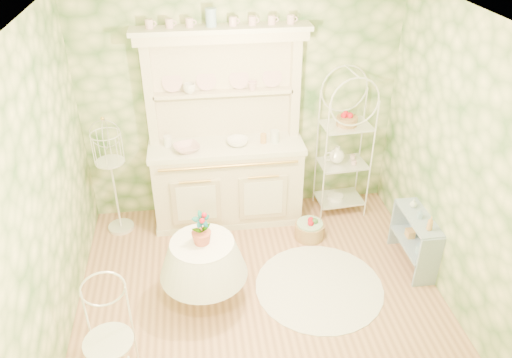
{
  "coord_description": "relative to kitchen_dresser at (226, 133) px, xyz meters",
  "views": [
    {
      "loc": [
        -0.54,
        -3.48,
        3.6
      ],
      "look_at": [
        0.0,
        0.5,
        1.15
      ],
      "focal_mm": 35.0,
      "sensor_mm": 36.0,
      "label": 1
    }
  ],
  "objects": [
    {
      "name": "floor",
      "position": [
        0.2,
        -1.52,
        -1.15
      ],
      "size": [
        3.6,
        3.6,
        0.0
      ],
      "primitive_type": "plane",
      "color": "tan",
      "rests_on": "ground"
    },
    {
      "name": "ceiling",
      "position": [
        0.2,
        -1.52,
        1.56
      ],
      "size": [
        3.6,
        3.6,
        0.0
      ],
      "primitive_type": "plane",
      "color": "white",
      "rests_on": "floor"
    },
    {
      "name": "wall_left",
      "position": [
        -1.6,
        -1.52,
        0.21
      ],
      "size": [
        3.6,
        3.6,
        0.0
      ],
      "primitive_type": "plane",
      "color": "beige",
      "rests_on": "floor"
    },
    {
      "name": "wall_right",
      "position": [
        2.0,
        -1.52,
        0.21
      ],
      "size": [
        3.6,
        3.6,
        0.0
      ],
      "primitive_type": "plane",
      "color": "beige",
      "rests_on": "floor"
    },
    {
      "name": "wall_back",
      "position": [
        0.2,
        0.28,
        0.21
      ],
      "size": [
        3.6,
        3.6,
        0.0
      ],
      "primitive_type": "plane",
      "color": "beige",
      "rests_on": "floor"
    },
    {
      "name": "kitchen_dresser",
      "position": [
        0.0,
        0.0,
        0.0
      ],
      "size": [
        1.87,
        0.61,
        2.29
      ],
      "primitive_type": "cube",
      "color": "beige",
      "rests_on": "floor"
    },
    {
      "name": "bakers_rack",
      "position": [
        1.39,
        0.01,
        -0.26
      ],
      "size": [
        0.58,
        0.43,
        1.77
      ],
      "primitive_type": "cube",
      "rotation": [
        0.0,
        0.0,
        0.07
      ],
      "color": "white",
      "rests_on": "floor"
    },
    {
      "name": "side_shelf",
      "position": [
        1.88,
        -1.11,
        -0.83
      ],
      "size": [
        0.36,
        0.77,
        0.63
      ],
      "primitive_type": "cube",
      "rotation": [
        0.0,
        0.0,
        -0.12
      ],
      "color": "#91A9BC",
      "rests_on": "floor"
    },
    {
      "name": "round_table",
      "position": [
        -0.35,
        -1.36,
        -0.83
      ],
      "size": [
        0.65,
        0.65,
        0.63
      ],
      "primitive_type": "cylinder",
      "rotation": [
        0.0,
        0.0,
        0.14
      ],
      "color": "white",
      "rests_on": "floor"
    },
    {
      "name": "cafe_chair",
      "position": [
        -1.14,
        -2.18,
        -0.7
      ],
      "size": [
        0.47,
        0.47,
        0.88
      ],
      "primitive_type": "cube",
      "rotation": [
        0.0,
        0.0,
        0.2
      ],
      "color": "white",
      "rests_on": "floor"
    },
    {
      "name": "birdcage_stand",
      "position": [
        -1.29,
        -0.05,
        -0.45
      ],
      "size": [
        0.33,
        0.33,
        1.39
      ],
      "primitive_type": "cube",
      "rotation": [
        0.0,
        0.0,
        -0.0
      ],
      "color": "white",
      "rests_on": "floor"
    },
    {
      "name": "floor_basket",
      "position": [
        0.89,
        -0.52,
        -1.02
      ],
      "size": [
        0.46,
        0.46,
        0.24
      ],
      "primitive_type": "cylinder",
      "rotation": [
        0.0,
        0.0,
        -0.28
      ],
      "color": "tan",
      "rests_on": "floor"
    },
    {
      "name": "lace_rug",
      "position": [
        0.81,
        -1.34,
        -1.14
      ],
      "size": [
        1.53,
        1.53,
        0.01
      ],
      "primitive_type": "cylinder",
      "rotation": [
        0.0,
        0.0,
        -0.19
      ],
      "color": "white",
      "rests_on": "floor"
    },
    {
      "name": "bowl_floral",
      "position": [
        -0.44,
        -0.1,
        -0.13
      ],
      "size": [
        0.35,
        0.35,
        0.07
      ],
      "primitive_type": "imported",
      "rotation": [
        0.0,
        0.0,
        0.29
      ],
      "color": "white",
      "rests_on": "kitchen_dresser"
    },
    {
      "name": "bowl_white",
      "position": [
        0.13,
        -0.03,
        -0.13
      ],
      "size": [
        0.26,
        0.26,
        0.08
      ],
      "primitive_type": "imported",
      "rotation": [
        0.0,
        0.0,
        -0.07
      ],
      "color": "white",
      "rests_on": "kitchen_dresser"
    },
    {
      "name": "cup_left",
      "position": [
        -0.37,
        0.16,
        0.47
      ],
      "size": [
        0.15,
        0.15,
        0.11
      ],
      "primitive_type": "imported",
      "rotation": [
        0.0,
        0.0,
        -0.12
      ],
      "color": "white",
      "rests_on": "kitchen_dresser"
    },
    {
      "name": "cup_right",
      "position": [
        0.32,
        0.16,
        0.47
      ],
      "size": [
        0.12,
        0.12,
        0.1
      ],
      "primitive_type": "imported",
      "rotation": [
        0.0,
        0.0,
        0.22
      ],
      "color": "white",
      "rests_on": "kitchen_dresser"
    },
    {
      "name": "potted_geranium",
      "position": [
        -0.34,
        -1.36,
        -0.3
      ],
      "size": [
        0.2,
        0.17,
        0.32
      ],
      "primitive_type": "imported",
      "rotation": [
        0.0,
        0.0,
        0.38
      ],
      "color": "#3F7238",
      "rests_on": "round_table"
    },
    {
      "name": "bottle_amber",
      "position": [
        1.88,
        -1.33,
        -0.46
      ],
      "size": [
        0.07,
        0.07,
        0.15
      ],
      "primitive_type": "imported",
      "rotation": [
        0.0,
        0.0,
        -0.26
      ],
      "color": "tan",
      "rests_on": "side_shelf"
    },
    {
      "name": "bottle_blue",
      "position": [
        1.87,
        -1.13,
        -0.49
      ],
      "size": [
        0.05,
        0.05,
        0.1
      ],
      "primitive_type": "imported",
      "rotation": [
        0.0,
        0.0,
        -0.16
      ],
      "color": "#89B1C9",
      "rests_on": "side_shelf"
    },
    {
      "name": "bottle_glass",
      "position": [
        1.88,
        -0.93,
        -0.5
      ],
      "size": [
        0.1,
        0.1,
        0.1
      ],
      "primitive_type": "imported",
      "rotation": [
        0.0,
        0.0,
        -0.39
      ],
      "color": "silver",
      "rests_on": "side_shelf"
    }
  ]
}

